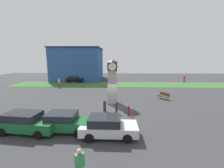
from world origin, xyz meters
name	(u,v)px	position (x,y,z in m)	size (l,w,h in m)	color
ground_plane	(111,105)	(0.00, 0.00, 0.00)	(79.02, 79.02, 0.00)	#38383A
clock_tower	(112,82)	(0.15, 0.97, 2.63)	(1.47, 1.48, 5.39)	#9C978C
bollard_near_tower	(129,111)	(1.89, -3.13, 0.50)	(0.21, 0.21, 0.99)	maroon
bollard_mid_row	(116,108)	(0.70, -2.51, 0.57)	(0.23, 0.23, 1.13)	#333338
bollard_far_row	(105,106)	(-0.56, -1.94, 0.58)	(0.31, 0.31, 1.15)	#333338
car_navy_sedan	(26,122)	(-6.09, -6.75, 0.79)	(4.73, 2.27, 1.54)	#19602D
car_near_tower	(65,122)	(-3.25, -6.48, 0.75)	(4.02, 2.00, 1.47)	#19602D
car_by_building	(108,126)	(0.10, -7.17, 0.76)	(4.07, 1.95, 1.48)	silver
car_far_lot	(75,79)	(-9.07, 17.29, 0.80)	(4.35, 2.40, 1.58)	black
bench	(164,95)	(7.17, 3.12, 0.52)	(1.36, 1.61, 0.90)	brown
pedestrian_near_bench	(184,78)	(16.27, 17.75, 0.98)	(0.37, 0.46, 1.71)	#3F3F47
pedestrian_crossing_lot	(59,82)	(-10.41, 10.73, 1.01)	(0.45, 0.34, 1.75)	#3F3F47
pedestrian_by_cars	(80,164)	(-0.87, -11.33, 0.97)	(0.47, 0.41, 1.69)	gold
warehouse_blue_far	(79,64)	(-9.51, 22.29, 4.13)	(12.05, 11.53, 8.25)	#2D5193
grass_verge_far	(124,85)	(2.30, 14.49, 0.02)	(47.41, 6.62, 0.04)	#386B2D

